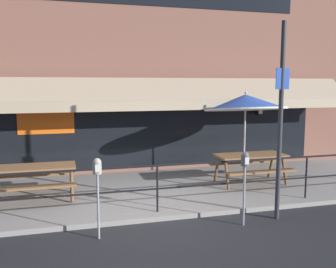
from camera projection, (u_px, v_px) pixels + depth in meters
ground_plane at (161, 221)px, 7.30m from camera, size 120.00×120.00×0.00m
patio_deck at (141, 191)px, 9.20m from camera, size 15.00×4.00×0.10m
restaurant_building at (125, 40)px, 10.82m from camera, size 15.00×1.60×7.96m
patio_railing at (157, 178)px, 7.48m from camera, size 13.84×0.04×0.97m
picnic_table_left at (34, 173)px, 8.27m from camera, size 1.80×1.42×0.76m
picnic_table_centre at (250, 160)px, 9.66m from camera, size 1.80×1.42×0.76m
patio_umbrella_centre at (246, 103)px, 9.81m from camera, size 2.14×2.14×2.40m
parking_meter_near at (97, 174)px, 6.34m from camera, size 0.15×0.16×1.42m
parking_meter_far at (245, 166)px, 6.96m from camera, size 0.15×0.16×1.42m
street_sign_pole at (280, 120)px, 7.20m from camera, size 0.28×0.09×3.84m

